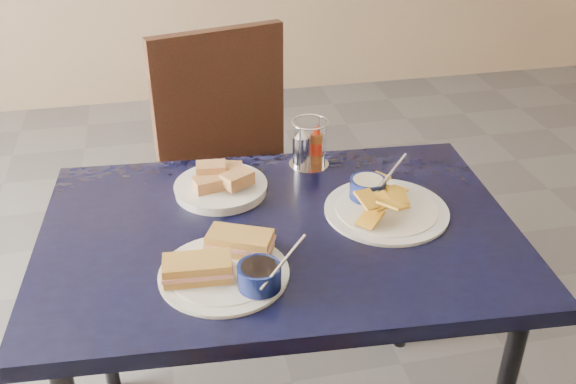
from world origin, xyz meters
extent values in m
plane|color=#4F4F54|center=(0.00, 0.00, 0.00)|extent=(6.00, 6.00, 0.00)
cube|color=black|center=(-0.08, -0.20, 0.73)|extent=(1.17, 0.82, 0.04)
cylinder|color=black|center=(-0.56, 0.09, 0.35)|extent=(0.04, 0.04, 0.71)
cylinder|color=black|center=(0.40, 0.09, 0.35)|extent=(0.04, 0.04, 0.71)
cube|color=black|center=(-0.07, 0.41, 0.48)|extent=(0.56, 0.54, 0.04)
cylinder|color=black|center=(-0.26, 0.24, 0.23)|extent=(0.04, 0.04, 0.46)
cylinder|color=black|center=(0.11, 0.24, 0.23)|extent=(0.04, 0.04, 0.46)
cylinder|color=black|center=(-0.26, 0.59, 0.23)|extent=(0.04, 0.04, 0.46)
cylinder|color=black|center=(0.11, 0.59, 0.23)|extent=(0.04, 0.04, 0.46)
cube|color=black|center=(-0.07, 0.61, 0.74)|extent=(0.46, 0.15, 0.49)
cylinder|color=white|center=(-0.23, -0.36, 0.75)|extent=(0.28, 0.28, 0.01)
cylinder|color=white|center=(-0.23, -0.36, 0.76)|extent=(0.23, 0.23, 0.00)
cube|color=#BD8F43|center=(-0.28, -0.37, 0.78)|extent=(0.14, 0.08, 0.04)
cube|color=tan|center=(-0.28, -0.37, 0.78)|extent=(0.15, 0.09, 0.01)
cube|color=#BD8F43|center=(-0.18, -0.29, 0.78)|extent=(0.16, 0.12, 0.04)
cube|color=tan|center=(-0.18, -0.29, 0.78)|extent=(0.16, 0.13, 0.01)
cylinder|color=#0A113B|center=(-0.16, -0.42, 0.79)|extent=(0.09, 0.09, 0.05)
cylinder|color=black|center=(-0.16, -0.42, 0.80)|extent=(0.08, 0.08, 0.01)
cylinder|color=silver|center=(-0.12, -0.44, 0.83)|extent=(0.11, 0.07, 0.08)
cylinder|color=white|center=(0.19, -0.19, 0.75)|extent=(0.30, 0.30, 0.01)
cylinder|color=white|center=(0.19, -0.19, 0.76)|extent=(0.25, 0.25, 0.00)
cube|color=gold|center=(0.17, -0.16, 0.76)|extent=(0.07, 0.08, 0.02)
cube|color=gold|center=(0.13, -0.25, 0.77)|extent=(0.08, 0.08, 0.02)
cube|color=gold|center=(0.23, -0.15, 0.77)|extent=(0.08, 0.07, 0.01)
cube|color=gold|center=(0.16, -0.14, 0.78)|extent=(0.08, 0.06, 0.02)
cube|color=gold|center=(0.19, -0.13, 0.78)|extent=(0.08, 0.08, 0.01)
cube|color=gold|center=(0.22, -0.19, 0.79)|extent=(0.05, 0.07, 0.02)
cube|color=gold|center=(0.18, -0.17, 0.79)|extent=(0.07, 0.08, 0.02)
cube|color=gold|center=(0.19, -0.12, 0.80)|extent=(0.08, 0.07, 0.02)
cube|color=gold|center=(0.16, -0.23, 0.80)|extent=(0.05, 0.07, 0.02)
cube|color=gold|center=(0.13, -0.23, 0.80)|extent=(0.06, 0.07, 0.03)
cube|color=gold|center=(0.18, -0.27, 0.81)|extent=(0.07, 0.08, 0.03)
cylinder|color=#0A113B|center=(0.16, -0.13, 0.79)|extent=(0.09, 0.09, 0.05)
cylinder|color=beige|center=(0.16, -0.13, 0.80)|extent=(0.08, 0.08, 0.01)
cylinder|color=silver|center=(0.21, -0.15, 0.83)|extent=(0.11, 0.07, 0.08)
cylinder|color=white|center=(-0.19, -0.01, 0.76)|extent=(0.23, 0.23, 0.02)
cylinder|color=white|center=(-0.19, -0.01, 0.77)|extent=(0.19, 0.19, 0.00)
cube|color=tan|center=(-0.22, -0.03, 0.79)|extent=(0.08, 0.06, 0.03)
cube|color=tan|center=(-0.17, 0.02, 0.79)|extent=(0.09, 0.07, 0.03)
cube|color=tan|center=(-0.15, -0.04, 0.80)|extent=(0.09, 0.08, 0.03)
cube|color=tan|center=(-0.21, 0.01, 0.81)|extent=(0.08, 0.06, 0.03)
cylinder|color=silver|center=(0.06, 0.08, 0.75)|extent=(0.11, 0.11, 0.01)
cylinder|color=silver|center=(0.10, 0.11, 0.82)|extent=(0.01, 0.01, 0.13)
cylinder|color=silver|center=(0.03, 0.11, 0.82)|extent=(0.01, 0.01, 0.13)
cylinder|color=silver|center=(0.03, 0.05, 0.82)|extent=(0.01, 0.01, 0.13)
cylinder|color=silver|center=(0.10, 0.05, 0.82)|extent=(0.01, 0.01, 0.13)
torus|color=silver|center=(0.06, 0.08, 0.88)|extent=(0.10, 0.10, 0.00)
cylinder|color=silver|center=(0.04, 0.08, 0.80)|extent=(0.05, 0.05, 0.08)
cone|color=silver|center=(0.04, 0.08, 0.85)|extent=(0.04, 0.04, 0.02)
cylinder|color=brown|center=(0.09, 0.08, 0.80)|extent=(0.03, 0.03, 0.08)
cylinder|color=#A51C09|center=(0.09, 0.08, 0.80)|extent=(0.03, 0.03, 0.03)
cylinder|color=#A51C09|center=(0.09, 0.08, 0.85)|extent=(0.02, 0.02, 0.02)
camera|label=1|loc=(-0.32, -1.44, 1.59)|focal=40.00mm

